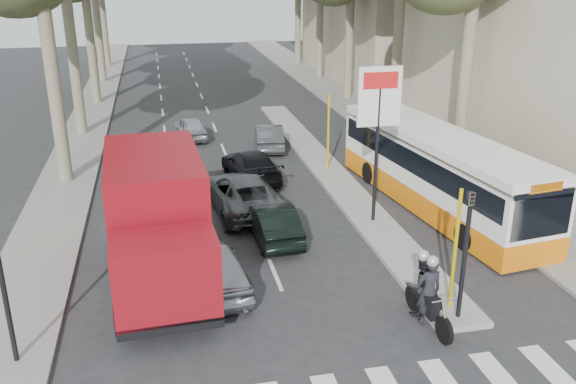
{
  "coord_description": "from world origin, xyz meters",
  "views": [
    {
      "loc": [
        -3.96,
        -13.92,
        8.72
      ],
      "look_at": [
        0.07,
        4.65,
        1.6
      ],
      "focal_mm": 38.0,
      "sensor_mm": 36.0,
      "label": 1
    }
  ],
  "objects_px": {
    "motorcycle": "(425,290)",
    "city_bus": "(438,169)",
    "silver_hatchback": "(214,267)",
    "dark_hatchback": "(272,221)",
    "red_truck": "(158,219)"
  },
  "relations": [
    {
      "from": "motorcycle",
      "to": "city_bus",
      "type": "bearing_deg",
      "value": 58.83
    },
    {
      "from": "silver_hatchback",
      "to": "city_bus",
      "type": "relative_size",
      "value": 0.35
    },
    {
      "from": "silver_hatchback",
      "to": "motorcycle",
      "type": "distance_m",
      "value": 5.87
    },
    {
      "from": "silver_hatchback",
      "to": "dark_hatchback",
      "type": "bearing_deg",
      "value": -134.01
    },
    {
      "from": "city_bus",
      "to": "motorcycle",
      "type": "relative_size",
      "value": 4.85
    },
    {
      "from": "city_bus",
      "to": "red_truck",
      "type": "bearing_deg",
      "value": -167.64
    },
    {
      "from": "city_bus",
      "to": "motorcycle",
      "type": "height_order",
      "value": "city_bus"
    },
    {
      "from": "silver_hatchback",
      "to": "city_bus",
      "type": "distance_m",
      "value": 9.92
    },
    {
      "from": "dark_hatchback",
      "to": "red_truck",
      "type": "bearing_deg",
      "value": 27.54
    },
    {
      "from": "red_truck",
      "to": "city_bus",
      "type": "height_order",
      "value": "red_truck"
    },
    {
      "from": "city_bus",
      "to": "silver_hatchback",
      "type": "bearing_deg",
      "value": -160.63
    },
    {
      "from": "red_truck",
      "to": "city_bus",
      "type": "bearing_deg",
      "value": 16.95
    },
    {
      "from": "silver_hatchback",
      "to": "red_truck",
      "type": "distance_m",
      "value": 2.09
    },
    {
      "from": "silver_hatchback",
      "to": "red_truck",
      "type": "xyz_separation_m",
      "value": [
        -1.48,
        0.75,
        1.28
      ]
    },
    {
      "from": "red_truck",
      "to": "city_bus",
      "type": "xyz_separation_m",
      "value": [
        10.31,
        3.67,
        -0.4
      ]
    }
  ]
}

